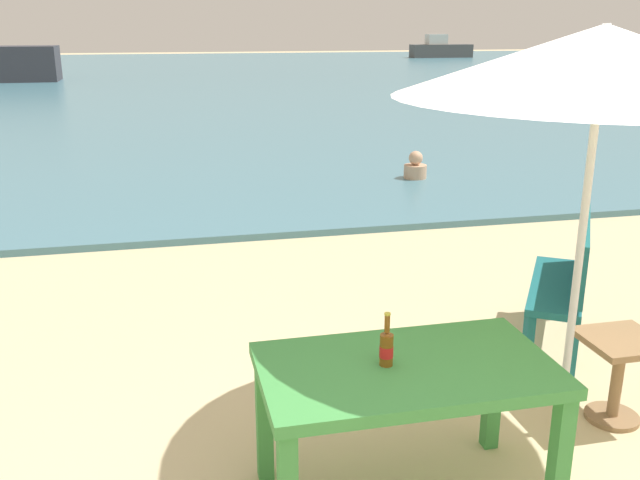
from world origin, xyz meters
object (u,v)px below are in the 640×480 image
at_px(beer_bottle_amber, 386,347).
at_px(patio_umbrella, 602,62).
at_px(swimmer_person, 415,168).
at_px(side_table_wood, 619,366).
at_px(boat_ferry, 440,49).
at_px(bench_teal_center, 568,276).
at_px(picnic_table_green, 406,385).

bearing_deg(beer_bottle_amber, patio_umbrella, 16.60).
distance_m(beer_bottle_amber, swimmer_person, 7.42).
height_order(side_table_wood, boat_ferry, boat_ferry).
height_order(beer_bottle_amber, side_table_wood, beer_bottle_amber).
distance_m(bench_teal_center, swimmer_person, 5.52).
distance_m(patio_umbrella, swimmer_person, 6.95).
relative_size(patio_umbrella, side_table_wood, 4.26).
xyz_separation_m(side_table_wood, swimmer_person, (1.12, 6.46, -0.11)).
xyz_separation_m(picnic_table_green, swimmer_person, (2.62, 6.89, -0.41)).
height_order(picnic_table_green, boat_ferry, boat_ferry).
xyz_separation_m(bench_teal_center, swimmer_person, (0.85, 5.45, -0.30)).
distance_m(side_table_wood, boat_ferry, 46.47).
bearing_deg(boat_ferry, picnic_table_green, -112.45).
bearing_deg(beer_bottle_amber, side_table_wood, 14.60).
bearing_deg(bench_teal_center, boat_ferry, 68.91).
distance_m(side_table_wood, swimmer_person, 6.56).
relative_size(beer_bottle_amber, bench_teal_center, 0.22).
xyz_separation_m(beer_bottle_amber, swimmer_person, (2.72, 6.88, -0.61)).
distance_m(patio_umbrella, boat_ferry, 46.68).
bearing_deg(patio_umbrella, beer_bottle_amber, -163.40).
distance_m(beer_bottle_amber, boat_ferry, 47.45).
bearing_deg(picnic_table_green, beer_bottle_amber, 171.92).
bearing_deg(beer_bottle_amber, swimmer_person, 68.45).
bearing_deg(patio_umbrella, boat_ferry, 68.63).
distance_m(swimmer_person, boat_ferry, 40.06).
relative_size(picnic_table_green, bench_teal_center, 1.17).
distance_m(beer_bottle_amber, side_table_wood, 1.72).
bearing_deg(patio_umbrella, picnic_table_green, -161.33).
bearing_deg(picnic_table_green, swimmer_person, 69.21).
height_order(swimmer_person, boat_ferry, boat_ferry).
height_order(picnic_table_green, side_table_wood, picnic_table_green).
height_order(bench_teal_center, swimmer_person, bench_teal_center).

